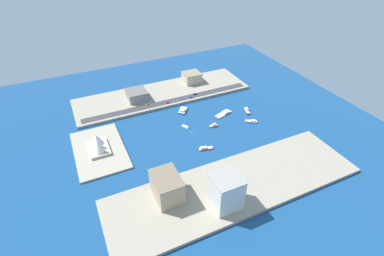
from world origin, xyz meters
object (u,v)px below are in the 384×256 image
object	(u,v)px
office_block_beige	(192,77)
traffic_light_waterfront	(183,98)
apartment_midrise_tan	(167,187)
taxi_yellow_cab	(148,104)
opera_landmark	(98,144)
patrol_launch_navy	(247,111)
yacht_sleek_gray	(251,121)
water_taxi_orange	(214,126)
hatchback_blue	(191,97)
pickup_red	(168,103)
barge_flat_brown	(224,113)
carpark_squat_concrete	(137,95)
hotel_broad_white	(226,191)
sailboat_small_white	(185,127)
catamaran_blue	(183,110)
van_white	(175,101)
suv_black	(195,94)
tugboat_red	(205,148)

from	to	relation	value
office_block_beige	traffic_light_waterfront	bearing A→B (deg)	143.04
office_block_beige	apartment_midrise_tan	distance (m)	222.03
taxi_yellow_cab	opera_landmark	bearing A→B (deg)	129.89
patrol_launch_navy	yacht_sleek_gray	bearing A→B (deg)	159.84
water_taxi_orange	office_block_beige	size ratio (longest dim) A/B	0.43
hatchback_blue	pickup_red	size ratio (longest dim) A/B	1.00
barge_flat_brown	carpark_squat_concrete	xyz separation A→B (m)	(78.67, 89.58, 8.26)
water_taxi_orange	hotel_broad_white	size ratio (longest dim) A/B	0.35
office_block_beige	hotel_broad_white	bearing A→B (deg)	161.96
sailboat_small_white	yacht_sleek_gray	size ratio (longest dim) A/B	0.89
catamaran_blue	van_white	size ratio (longest dim) A/B	3.84
water_taxi_orange	opera_landmark	bearing A→B (deg)	84.16
suv_black	opera_landmark	xyz separation A→B (m)	(-60.91, 142.37, 5.08)
hatchback_blue	suv_black	world-z (taller)	hatchback_blue
pickup_red	traffic_light_waterfront	world-z (taller)	traffic_light_waterfront
yacht_sleek_gray	hotel_broad_white	world-z (taller)	hotel_broad_white
apartment_midrise_tan	van_white	distance (m)	162.92
catamaran_blue	apartment_midrise_tan	bearing A→B (deg)	151.06
yacht_sleek_gray	carpark_squat_concrete	size ratio (longest dim) A/B	0.52
sailboat_small_white	hotel_broad_white	bearing A→B (deg)	171.94
water_taxi_orange	van_white	size ratio (longest dim) A/B	2.23
catamaran_blue	pickup_red	size ratio (longest dim) A/B	4.20
water_taxi_orange	opera_landmark	distance (m)	132.10
patrol_launch_navy	van_white	bearing A→B (deg)	52.93
traffic_light_waterfront	opera_landmark	world-z (taller)	opera_landmark
traffic_light_waterfront	carpark_squat_concrete	bearing A→B (deg)	59.08
barge_flat_brown	apartment_midrise_tan	size ratio (longest dim) A/B	0.85
tugboat_red	sailboat_small_white	bearing A→B (deg)	3.65
traffic_light_waterfront	patrol_launch_navy	bearing A→B (deg)	-129.35
yacht_sleek_gray	taxi_yellow_cab	distance (m)	134.66
water_taxi_orange	van_white	xyz separation A→B (m)	(68.38, 20.99, 2.64)
water_taxi_orange	barge_flat_brown	bearing A→B (deg)	-53.23
patrol_launch_navy	suv_black	size ratio (longest dim) A/B	3.45
tugboat_red	carpark_squat_concrete	bearing A→B (deg)	15.74
taxi_yellow_cab	traffic_light_waterfront	bearing A→B (deg)	-102.79
hotel_broad_white	yacht_sleek_gray	bearing A→B (deg)	-44.25
apartment_midrise_tan	pickup_red	xyz separation A→B (m)	(147.76, -57.45, -10.59)
yacht_sleek_gray	opera_landmark	bearing A→B (deg)	82.13
sailboat_small_white	opera_landmark	world-z (taller)	opera_landmark
sailboat_small_white	van_white	distance (m)	56.43
taxi_yellow_cab	hatchback_blue	xyz separation A→B (m)	(-7.01, -58.59, 0.04)
sailboat_small_white	suv_black	bearing A→B (deg)	-34.37
barge_flat_brown	hatchback_blue	world-z (taller)	hatchback_blue
carpark_squat_concrete	hatchback_blue	bearing A→B (deg)	-113.27
water_taxi_orange	barge_flat_brown	size ratio (longest dim) A/B	0.41
yacht_sleek_gray	office_block_beige	bearing A→B (deg)	10.40
opera_landmark	yacht_sleek_gray	bearing A→B (deg)	-97.87
sailboat_small_white	hotel_broad_white	world-z (taller)	hotel_broad_white
hotel_broad_white	carpark_squat_concrete	xyz separation A→B (m)	(205.05, 16.74, -9.30)
taxi_yellow_cab	traffic_light_waterfront	xyz separation A→B (m)	(-10.27, -45.25, 3.44)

